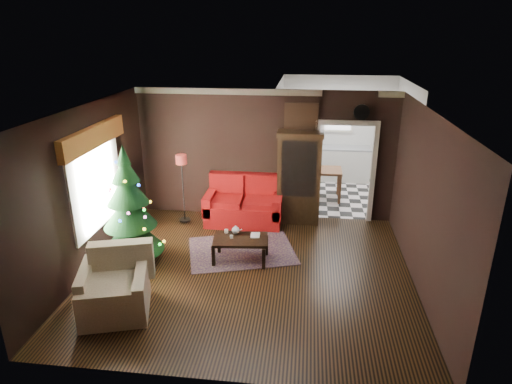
# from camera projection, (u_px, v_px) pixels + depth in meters

# --- Properties ---
(floor) EXTENTS (5.50, 5.50, 0.00)m
(floor) POSITION_uv_depth(u_px,v_px,m) (250.00, 272.00, 7.55)
(floor) COLOR black
(floor) RESTS_ON ground
(ceiling) EXTENTS (5.50, 5.50, 0.00)m
(ceiling) POSITION_uv_depth(u_px,v_px,m) (249.00, 110.00, 6.57)
(ceiling) COLOR white
(ceiling) RESTS_ON ground
(wall_back) EXTENTS (5.50, 0.00, 5.50)m
(wall_back) POSITION_uv_depth(u_px,v_px,m) (265.00, 155.00, 9.38)
(wall_back) COLOR black
(wall_back) RESTS_ON ground
(wall_front) EXTENTS (5.50, 0.00, 5.50)m
(wall_front) POSITION_uv_depth(u_px,v_px,m) (218.00, 280.00, 4.74)
(wall_front) COLOR black
(wall_front) RESTS_ON ground
(wall_left) EXTENTS (0.00, 5.50, 5.50)m
(wall_left) POSITION_uv_depth(u_px,v_px,m) (88.00, 190.00, 7.37)
(wall_left) COLOR black
(wall_left) RESTS_ON ground
(wall_right) EXTENTS (0.00, 5.50, 5.50)m
(wall_right) POSITION_uv_depth(u_px,v_px,m) (425.00, 205.00, 6.75)
(wall_right) COLOR black
(wall_right) RESTS_ON ground
(doorway) EXTENTS (1.10, 0.10, 2.10)m
(doorway) POSITION_uv_depth(u_px,v_px,m) (344.00, 174.00, 9.32)
(doorway) COLOR silver
(doorway) RESTS_ON ground
(left_window) EXTENTS (0.05, 1.60, 1.40)m
(left_window) POSITION_uv_depth(u_px,v_px,m) (95.00, 183.00, 7.53)
(left_window) COLOR white
(left_window) RESTS_ON wall_left
(valance) EXTENTS (0.12, 2.10, 0.35)m
(valance) POSITION_uv_depth(u_px,v_px,m) (94.00, 137.00, 7.24)
(valance) COLOR #9C5826
(valance) RESTS_ON wall_left
(kitchen_floor) EXTENTS (3.00, 3.00, 0.00)m
(kitchen_floor) POSITION_uv_depth(u_px,v_px,m) (337.00, 194.00, 11.08)
(kitchen_floor) COLOR white
(kitchen_floor) RESTS_ON ground
(kitchen_window) EXTENTS (0.70, 0.06, 0.70)m
(kitchen_window) POSITION_uv_depth(u_px,v_px,m) (338.00, 117.00, 11.83)
(kitchen_window) COLOR white
(kitchen_window) RESTS_ON ground
(rug) EXTENTS (2.26, 1.91, 0.01)m
(rug) POSITION_uv_depth(u_px,v_px,m) (242.00, 251.00, 8.28)
(rug) COLOR #472E42
(rug) RESTS_ON ground
(loveseat) EXTENTS (1.70, 0.90, 1.00)m
(loveseat) POSITION_uv_depth(u_px,v_px,m) (244.00, 201.00, 9.33)
(loveseat) COLOR maroon
(loveseat) RESTS_ON ground
(curio_cabinet) EXTENTS (0.90, 0.45, 1.90)m
(curio_cabinet) POSITION_uv_depth(u_px,v_px,m) (299.00, 180.00, 9.24)
(curio_cabinet) COLOR black
(curio_cabinet) RESTS_ON ground
(floor_lamp) EXTENTS (0.27, 0.27, 1.46)m
(floor_lamp) POSITION_uv_depth(u_px,v_px,m) (183.00, 188.00, 9.09)
(floor_lamp) COLOR black
(floor_lamp) RESTS_ON ground
(christmas_tree) EXTENTS (1.28, 1.28, 2.09)m
(christmas_tree) POSITION_uv_depth(u_px,v_px,m) (129.00, 207.00, 7.56)
(christmas_tree) COLOR black
(christmas_tree) RESTS_ON ground
(armchair) EXTENTS (1.23, 1.23, 1.02)m
(armchair) POSITION_uv_depth(u_px,v_px,m) (114.00, 285.00, 6.34)
(armchair) COLOR #C9B491
(armchair) RESTS_ON ground
(coffee_table) EXTENTS (1.02, 0.67, 0.44)m
(coffee_table) POSITION_uv_depth(u_px,v_px,m) (241.00, 249.00, 7.86)
(coffee_table) COLOR black
(coffee_table) RESTS_ON rug
(teapot) EXTENTS (0.20, 0.20, 0.15)m
(teapot) POSITION_uv_depth(u_px,v_px,m) (236.00, 230.00, 7.93)
(teapot) COLOR white
(teapot) RESTS_ON coffee_table
(cup_a) EXTENTS (0.09, 0.09, 0.06)m
(cup_a) POSITION_uv_depth(u_px,v_px,m) (226.00, 231.00, 7.99)
(cup_a) COLOR white
(cup_a) RESTS_ON coffee_table
(cup_b) EXTENTS (0.08, 0.08, 0.05)m
(cup_b) POSITION_uv_depth(u_px,v_px,m) (231.00, 237.00, 7.79)
(cup_b) COLOR silver
(cup_b) RESTS_ON coffee_table
(book) EXTENTS (0.17, 0.03, 0.22)m
(book) POSITION_uv_depth(u_px,v_px,m) (251.00, 230.00, 7.84)
(book) COLOR tan
(book) RESTS_ON coffee_table
(wall_clock) EXTENTS (0.32, 0.32, 0.06)m
(wall_clock) POSITION_uv_depth(u_px,v_px,m) (361.00, 112.00, 8.77)
(wall_clock) COLOR silver
(wall_clock) RESTS_ON wall_back
(painting) EXTENTS (0.62, 0.05, 0.52)m
(painting) POSITION_uv_depth(u_px,v_px,m) (301.00, 117.00, 8.96)
(painting) COLOR #A36236
(painting) RESTS_ON wall_back
(kitchen_counter) EXTENTS (1.80, 0.60, 0.90)m
(kitchen_counter) POSITION_uv_depth(u_px,v_px,m) (336.00, 164.00, 12.04)
(kitchen_counter) COLOR silver
(kitchen_counter) RESTS_ON ground
(kitchen_table) EXTENTS (0.70, 0.70, 0.75)m
(kitchen_table) POSITION_uv_depth(u_px,v_px,m) (326.00, 184.00, 10.70)
(kitchen_table) COLOR brown
(kitchen_table) RESTS_ON ground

